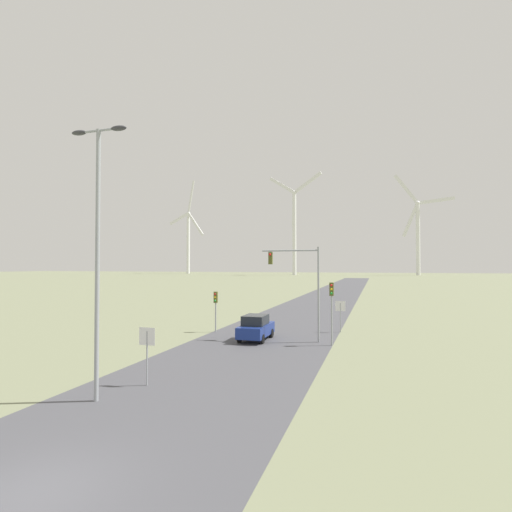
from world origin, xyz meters
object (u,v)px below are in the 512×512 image
(stop_sign_far, at_px, (340,310))
(traffic_light_mast_overhead, at_px, (300,275))
(streetlamp, at_px, (98,233))
(wind_turbine_left, at_px, (294,224))
(traffic_light_post_near_left, at_px, (216,302))
(stop_sign_near, at_px, (147,345))
(car_approaching, at_px, (256,327))
(traffic_light_post_near_right, at_px, (332,299))
(wind_turbine_center, at_px, (418,230))
(wind_turbine_far_left, at_px, (188,235))

(stop_sign_far, distance_m, traffic_light_mast_overhead, 6.07)
(streetlamp, distance_m, stop_sign_far, 21.69)
(wind_turbine_left, bearing_deg, stop_sign_far, -77.61)
(stop_sign_far, distance_m, traffic_light_post_near_left, 10.20)
(stop_sign_near, distance_m, car_approaching, 12.10)
(stop_sign_far, relative_size, traffic_light_post_near_right, 0.59)
(stop_sign_far, distance_m, wind_turbine_center, 206.13)
(traffic_light_post_near_left, height_order, wind_turbine_far_left, wind_turbine_far_left)
(streetlamp, relative_size, traffic_light_mast_overhead, 1.63)
(wind_turbine_far_left, bearing_deg, traffic_light_post_near_left, -62.99)
(stop_sign_near, relative_size, traffic_light_post_near_right, 0.61)
(stop_sign_near, bearing_deg, wind_turbine_center, 81.69)
(streetlamp, xyz_separation_m, stop_sign_far, (7.99, 19.54, -5.00))
(traffic_light_post_near_right, distance_m, traffic_light_mast_overhead, 3.02)
(traffic_light_mast_overhead, bearing_deg, traffic_light_post_near_right, -21.36)
(traffic_light_mast_overhead, height_order, wind_turbine_far_left, wind_turbine_far_left)
(wind_turbine_far_left, bearing_deg, traffic_light_post_near_right, -61.26)
(stop_sign_near, height_order, traffic_light_post_near_right, traffic_light_post_near_right)
(streetlamp, bearing_deg, traffic_light_post_near_right, 60.51)
(stop_sign_far, bearing_deg, traffic_light_post_near_left, -164.03)
(wind_turbine_left, bearing_deg, traffic_light_post_near_right, -77.98)
(car_approaching, xyz_separation_m, wind_turbine_center, (30.64, 208.42, 24.32))
(stop_sign_far, relative_size, wind_turbine_center, 0.05)
(streetlamp, xyz_separation_m, wind_turbine_far_left, (-109.05, 227.17, 18.95))
(stop_sign_near, xyz_separation_m, car_approaching, (1.55, 11.97, -0.92))
(wind_turbine_left, height_order, wind_turbine_center, wind_turbine_left)
(traffic_light_post_near_left, relative_size, traffic_light_mast_overhead, 0.49)
(traffic_light_post_near_left, relative_size, wind_turbine_left, 0.06)
(traffic_light_post_near_left, height_order, wind_turbine_center, wind_turbine_center)
(traffic_light_mast_overhead, height_order, car_approaching, traffic_light_mast_overhead)
(wind_turbine_left, bearing_deg, stop_sign_near, -80.54)
(car_approaching, relative_size, wind_turbine_far_left, 0.07)
(stop_sign_near, xyz_separation_m, wind_turbine_center, (32.19, 220.38, 23.40))
(stop_sign_far, xyz_separation_m, traffic_light_post_near_left, (-9.78, -2.80, 0.64))
(car_approaching, distance_m, wind_turbine_center, 212.05)
(car_approaching, relative_size, wind_turbine_left, 0.07)
(traffic_light_post_near_right, height_order, wind_turbine_center, wind_turbine_center)
(streetlamp, distance_m, car_approaching, 15.71)
(car_approaching, xyz_separation_m, wind_turbine_far_left, (-111.41, 212.79, 24.81))
(traffic_light_post_near_right, relative_size, wind_turbine_left, 0.07)
(streetlamp, height_order, car_approaching, streetlamp)
(streetlamp, distance_m, wind_turbine_far_left, 252.70)
(streetlamp, xyz_separation_m, car_approaching, (2.36, 14.38, -5.86))
(traffic_light_post_near_left, distance_m, wind_turbine_far_left, 237.33)
(stop_sign_far, distance_m, wind_turbine_far_left, 239.54)
(stop_sign_near, distance_m, traffic_light_post_near_left, 14.57)
(streetlamp, bearing_deg, traffic_light_mast_overhead, 69.64)
(traffic_light_post_near_right, xyz_separation_m, wind_turbine_center, (25.11, 208.86, 22.11))
(streetlamp, xyz_separation_m, traffic_light_post_near_left, (-1.80, 16.74, -4.36))
(traffic_light_post_near_left, xyz_separation_m, traffic_light_mast_overhead, (7.31, -1.87, 2.33))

